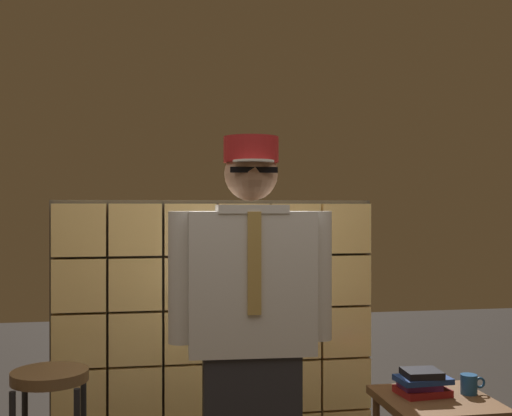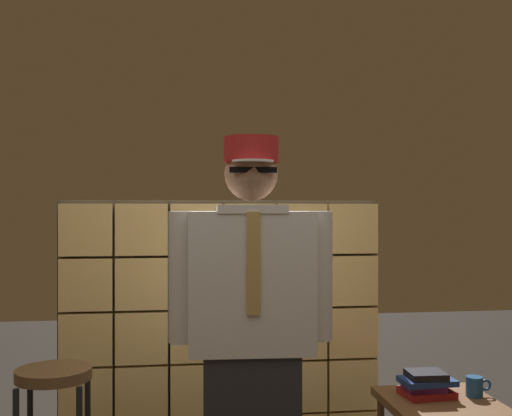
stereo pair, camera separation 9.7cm
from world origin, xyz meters
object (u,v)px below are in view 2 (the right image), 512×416
standing_person (251,335)px  book_stack (426,385)px  bar_stool (54,410)px  coffee_mug (475,386)px  side_table (441,416)px

standing_person → book_stack: 0.94m
standing_person → bar_stool: (-0.87, 0.28, -0.37)m
book_stack → coffee_mug: bearing=-4.6°
standing_person → coffee_mug: size_ratio=14.06×
standing_person → side_table: size_ratio=3.15×
bar_stool → book_stack: size_ratio=2.85×
standing_person → coffee_mug: bearing=12.3°
standing_person → side_table: 1.03m
standing_person → side_table: standing_person is taller
standing_person → bar_stool: 0.99m
book_stack → bar_stool: bearing=177.6°
bar_stool → book_stack: (1.74, -0.07, 0.07)m
standing_person → bar_stool: size_ratio=2.40×
bar_stool → book_stack: bar_stool is taller
side_table → coffee_mug: coffee_mug is taller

